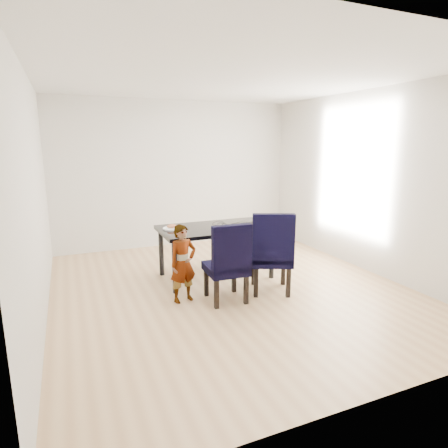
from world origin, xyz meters
name	(u,v)px	position (x,y,z in m)	size (l,w,h in m)	color
floor	(230,288)	(0.00, 0.00, -0.01)	(4.50, 5.00, 0.01)	tan
ceiling	(230,77)	(0.00, 0.00, 2.71)	(4.50, 5.00, 0.01)	white
wall_back	(176,174)	(0.00, 2.50, 1.35)	(4.50, 0.01, 2.70)	silver
wall_front	(379,230)	(0.00, -2.50, 1.35)	(4.50, 0.01, 2.70)	white
wall_left	(34,199)	(-2.25, 0.00, 1.35)	(0.01, 5.00, 2.70)	white
wall_right	(367,182)	(2.25, 0.00, 1.35)	(0.01, 5.00, 2.70)	white
dining_table	(216,252)	(0.00, 0.50, 0.38)	(1.60, 0.90, 0.75)	black
chair_left	(226,261)	(-0.20, -0.33, 0.50)	(0.48, 0.50, 1.00)	black
chair_right	(271,251)	(0.46, -0.28, 0.54)	(0.52, 0.54, 1.08)	black
child	(183,263)	(-0.69, -0.15, 0.49)	(0.35, 0.23, 0.97)	orange
plate	(173,228)	(-0.61, 0.61, 0.76)	(0.27, 0.27, 0.02)	white
sandwich	(172,226)	(-0.62, 0.60, 0.79)	(0.14, 0.06, 0.06)	#A35C3A
laptop	(246,223)	(0.48, 0.49, 0.76)	(0.32, 0.20, 0.03)	black
cable_tangle	(222,225)	(0.13, 0.57, 0.75)	(0.15, 0.15, 0.01)	black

